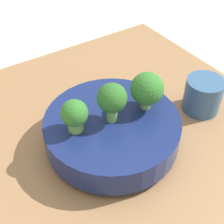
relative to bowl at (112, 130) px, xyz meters
name	(u,v)px	position (x,y,z in m)	size (l,w,h in m)	color
ground_plane	(106,174)	(0.04, -0.04, -0.08)	(6.00, 6.00, 0.00)	beige
table	(106,169)	(0.04, -0.04, -0.06)	(0.89, 0.88, 0.04)	olive
bowl	(112,130)	(0.00, 0.00, 0.00)	(0.28, 0.28, 0.07)	navy
broccoli_floret_center	(112,99)	(0.00, 0.00, 0.08)	(0.06, 0.06, 0.08)	#6BA34C
broccoli_floret_back	(147,89)	(0.01, 0.08, 0.08)	(0.07, 0.07, 0.08)	#7AB256
broccoli_floret_front	(74,115)	(-0.02, -0.07, 0.07)	(0.05, 0.05, 0.07)	#6BA34C
cup	(203,95)	(0.02, 0.24, 0.00)	(0.09, 0.09, 0.08)	#33567F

